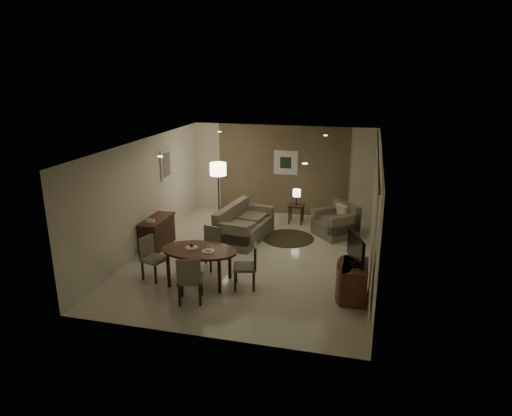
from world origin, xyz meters
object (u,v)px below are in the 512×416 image
(chair_near, at_px, (190,278))
(chair_far, at_px, (208,249))
(tv_cabinet, at_px, (354,281))
(chair_left, at_px, (154,259))
(chair_right, at_px, (245,266))
(side_table, at_px, (296,214))
(console_desk, at_px, (157,233))
(armchair, at_px, (335,220))
(dining_table, at_px, (200,266))
(sofa, at_px, (245,223))
(floor_lamp, at_px, (219,194))

(chair_near, height_order, chair_far, chair_near)
(tv_cabinet, distance_m, chair_far, 3.30)
(chair_near, relative_size, chair_left, 1.05)
(chair_right, distance_m, side_table, 4.28)
(console_desk, distance_m, chair_far, 1.87)
(chair_far, bearing_deg, armchair, 59.47)
(tv_cabinet, relative_size, chair_right, 0.97)
(chair_far, height_order, chair_left, chair_far)
(tv_cabinet, distance_m, side_table, 4.55)
(chair_right, relative_size, armchair, 0.96)
(dining_table, distance_m, sofa, 2.67)
(dining_table, distance_m, side_table, 4.49)
(console_desk, bearing_deg, chair_right, -30.44)
(chair_left, xyz_separation_m, side_table, (2.33, 4.34, -0.18))
(console_desk, relative_size, chair_near, 1.25)
(chair_right, distance_m, armchair, 3.81)
(chair_left, distance_m, floor_lamp, 3.75)
(chair_near, relative_size, floor_lamp, 0.54)
(armchair, bearing_deg, chair_left, -85.46)
(chair_left, distance_m, chair_right, 1.96)
(chair_near, xyz_separation_m, chair_far, (-0.19, 1.53, -0.02))
(chair_far, xyz_separation_m, floor_lamp, (-0.72, 2.93, 0.43))
(console_desk, distance_m, sofa, 2.24)
(chair_far, bearing_deg, tv_cabinet, 1.68)
(floor_lamp, bearing_deg, sofa, -44.10)
(chair_far, height_order, side_table, chair_far)
(chair_far, distance_m, floor_lamp, 3.05)
(chair_left, bearing_deg, armchair, -26.80)
(tv_cabinet, relative_size, floor_lamp, 0.50)
(chair_near, height_order, armchair, chair_near)
(dining_table, relative_size, side_table, 2.87)
(chair_left, distance_m, side_table, 4.93)
(chair_near, height_order, chair_right, chair_near)
(chair_right, relative_size, side_table, 1.69)
(chair_far, xyz_separation_m, sofa, (0.32, 1.93, -0.02))
(dining_table, height_order, armchair, armchair)
(chair_near, xyz_separation_m, side_table, (1.22, 5.08, -0.21))
(chair_far, bearing_deg, chair_right, -21.50)
(console_desk, bearing_deg, armchair, 24.05)
(chair_near, height_order, chair_left, chair_near)
(chair_near, bearing_deg, chair_right, -153.32)
(dining_table, xyz_separation_m, chair_left, (-1.00, -0.05, 0.09))
(chair_right, bearing_deg, floor_lamp, -167.69)
(armchair, bearing_deg, side_table, -164.36)
(sofa, bearing_deg, chair_near, -173.97)
(chair_left, bearing_deg, chair_far, -31.49)
(chair_right, bearing_deg, tv_cabinet, 78.73)
(chair_left, distance_m, sofa, 2.98)
(dining_table, relative_size, chair_right, 1.70)
(console_desk, height_order, sofa, sofa)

